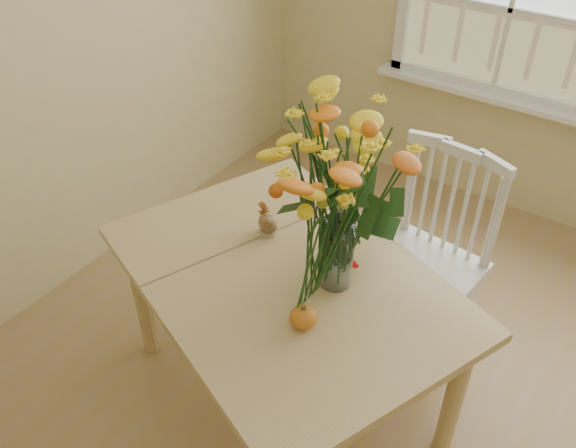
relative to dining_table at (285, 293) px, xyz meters
The scene contains 6 objects.
dining_table is the anchor object (origin of this frame).
windsor_chair 0.71m from the dining_table, 63.34° to the left, with size 0.48×0.47×0.96m.
flower_vase 0.52m from the dining_table, 24.06° to the left, with size 0.55×0.55×0.65m.
pumpkin 0.28m from the dining_table, 41.27° to the right, with size 0.09×0.09×0.07m, color #C96F17.
turkey_figurine 0.29m from the dining_table, 139.92° to the left, with size 0.11×0.09×0.11m.
dark_gourd 0.26m from the dining_table, 56.25° to the left, with size 0.13×0.08×0.08m.
Camera 1 is at (0.28, -0.96, 2.19)m, focal length 38.00 mm.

